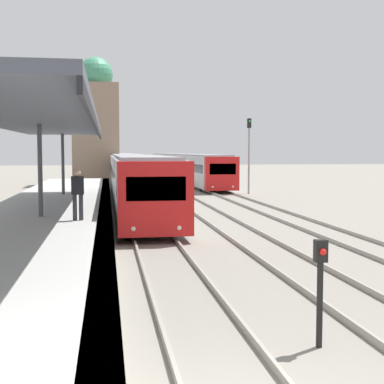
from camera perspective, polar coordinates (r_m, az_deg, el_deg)
The scene contains 7 objects.
platform_canopy at distance 19.21m, azimuth -15.87°, elevation 7.21°, with size 4.00×24.45×3.40m.
person_on_platform at distance 17.85m, azimuth -12.10°, elevation 0.04°, with size 0.40×0.22×1.66m.
train_near at distance 43.39m, azimuth -6.92°, elevation 2.31°, with size 2.60×51.00×2.95m.
train_far at distance 61.92m, azimuth -1.27°, elevation 2.92°, with size 2.54×46.06×2.89m.
signal_post_near at distance 8.89m, azimuth 13.52°, elevation -9.19°, with size 0.20×0.21×1.75m.
signal_mast_far at distance 39.97m, azimuth 6.10°, elevation 4.78°, with size 0.28×0.29×5.59m.
distant_domed_building at distance 51.91m, azimuth -10.21°, elevation 7.09°, with size 4.30×4.30×12.04m.
Camera 1 is at (-1.63, -5.64, 3.15)m, focal length 50.00 mm.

